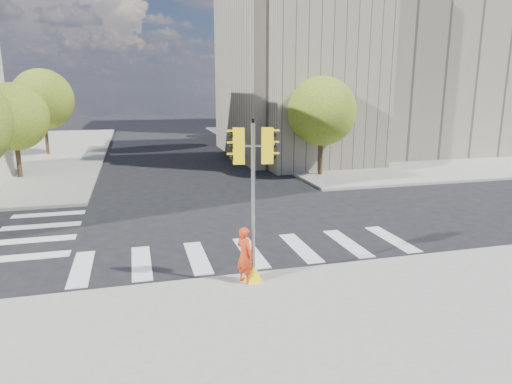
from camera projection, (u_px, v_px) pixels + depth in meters
ground at (240, 234)px, 17.38m from camera, size 160.00×160.00×0.00m
sidewalk_far_right at (372, 141)px, 46.91m from camera, size 28.00×40.00×0.15m
civic_building at (370, 65)px, 37.71m from camera, size 26.00×16.00×19.39m
office_tower at (330, 12)px, 59.13m from camera, size 20.00×18.00×30.00m
tree_lw_mid at (14, 117)px, 27.04m from camera, size 4.00×4.00×5.77m
tree_lw_far at (43, 99)px, 36.27m from camera, size 4.80×4.80×6.95m
tree_re_near at (322, 111)px, 27.79m from camera, size 4.20×4.20×6.16m
tree_re_mid at (266, 101)px, 39.01m from camera, size 4.60×4.60×6.66m
tree_re_far at (236, 102)px, 50.41m from camera, size 4.00×4.00×5.88m
lamp_near at (306, 101)px, 31.56m from camera, size 0.35×0.18×8.11m
lamp_far at (254, 97)px, 44.73m from camera, size 0.35×0.18×8.11m
traffic_signal at (253, 215)px, 12.41m from camera, size 1.08×0.56×4.53m
photographer at (245, 255)px, 12.60m from camera, size 0.62×0.70×1.60m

